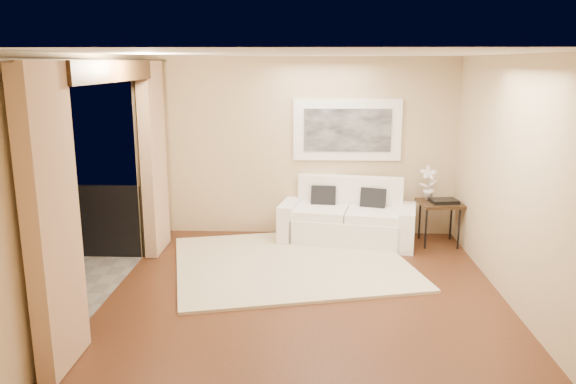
{
  "coord_description": "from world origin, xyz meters",
  "views": [
    {
      "loc": [
        0.04,
        -5.97,
        2.61
      ],
      "look_at": [
        -0.23,
        0.76,
        1.05
      ],
      "focal_mm": 35.0,
      "sensor_mm": 36.0,
      "label": 1
    }
  ],
  "objects_px": {
    "ice_bucket": "(9,228)",
    "side_table": "(440,206)",
    "bistro_table": "(22,246)",
    "orchid": "(428,183)",
    "balcony_chair_far": "(48,247)",
    "sofa": "(348,219)"
  },
  "relations": [
    {
      "from": "ice_bucket",
      "to": "side_table",
      "type": "bearing_deg",
      "value": 21.64
    },
    {
      "from": "ice_bucket",
      "to": "bistro_table",
      "type": "bearing_deg",
      "value": -24.91
    },
    {
      "from": "orchid",
      "to": "ice_bucket",
      "type": "xyz_separation_m",
      "value": [
        -5.11,
        -2.25,
        -0.08
      ]
    },
    {
      "from": "balcony_chair_far",
      "to": "ice_bucket",
      "type": "height_order",
      "value": "balcony_chair_far"
    },
    {
      "from": "side_table",
      "to": "ice_bucket",
      "type": "height_order",
      "value": "ice_bucket"
    },
    {
      "from": "side_table",
      "to": "balcony_chair_far",
      "type": "relative_size",
      "value": 0.7
    },
    {
      "from": "balcony_chair_far",
      "to": "ice_bucket",
      "type": "bearing_deg",
      "value": 42.06
    },
    {
      "from": "side_table",
      "to": "balcony_chair_far",
      "type": "bearing_deg",
      "value": -158.65
    },
    {
      "from": "orchid",
      "to": "balcony_chair_far",
      "type": "bearing_deg",
      "value": -156.34
    },
    {
      "from": "sofa",
      "to": "bistro_table",
      "type": "xyz_separation_m",
      "value": [
        -3.76,
        -2.26,
        0.29
      ]
    },
    {
      "from": "bistro_table",
      "to": "side_table",
      "type": "bearing_deg",
      "value": 23.11
    },
    {
      "from": "balcony_chair_far",
      "to": "side_table",
      "type": "bearing_deg",
      "value": -142.15
    },
    {
      "from": "orchid",
      "to": "side_table",
      "type": "bearing_deg",
      "value": -48.44
    },
    {
      "from": "sofa",
      "to": "orchid",
      "type": "relative_size",
      "value": 4.16
    },
    {
      "from": "side_table",
      "to": "ice_bucket",
      "type": "relative_size",
      "value": 3.22
    },
    {
      "from": "sofa",
      "to": "ice_bucket",
      "type": "height_order",
      "value": "sofa"
    },
    {
      "from": "orchid",
      "to": "ice_bucket",
      "type": "relative_size",
      "value": 2.49
    },
    {
      "from": "ice_bucket",
      "to": "orchid",
      "type": "bearing_deg",
      "value": 23.79
    },
    {
      "from": "sofa",
      "to": "side_table",
      "type": "height_order",
      "value": "sofa"
    },
    {
      "from": "sofa",
      "to": "balcony_chair_far",
      "type": "relative_size",
      "value": 2.26
    },
    {
      "from": "side_table",
      "to": "bistro_table",
      "type": "height_order",
      "value": "bistro_table"
    },
    {
      "from": "orchid",
      "to": "ice_bucket",
      "type": "distance_m",
      "value": 5.59
    }
  ]
}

